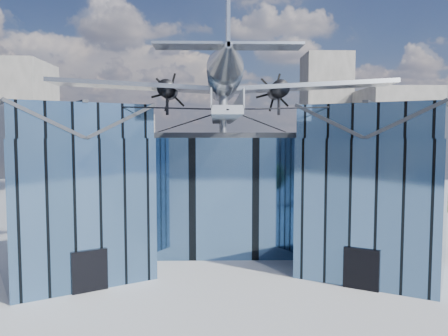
{
  "coord_description": "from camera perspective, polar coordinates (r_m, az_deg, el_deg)",
  "views": [
    {
      "loc": [
        -0.75,
        -31.14,
        9.68
      ],
      "look_at": [
        0.0,
        2.0,
        7.2
      ],
      "focal_mm": 35.0,
      "sensor_mm": 36.0,
      "label": 1
    }
  ],
  "objects": [
    {
      "name": "bg_towers",
      "position": [
        81.66,
        0.25,
        4.51
      ],
      "size": [
        77.0,
        24.5,
        26.0
      ],
      "color": "slate",
      "rests_on": "ground"
    },
    {
      "name": "museum",
      "position": [
        37.2,
        -0.13,
        -2.11
      ],
      "size": [
        32.88,
        24.5,
        17.6
      ],
      "color": "#476990",
      "rests_on": "ground"
    },
    {
      "name": "ground_plane",
      "position": [
        32.62,
        0.08,
        -12.99
      ],
      "size": [
        120.0,
        120.0,
        0.0
      ],
      "primitive_type": "plane",
      "color": "gray"
    },
    {
      "name": "tree_side_e",
      "position": [
        46.42,
        25.67,
        -4.12
      ],
      "size": [
        3.83,
        3.83,
        4.79
      ],
      "rotation": [
        0.0,
        0.0,
        0.3
      ],
      "color": "#362515",
      "rests_on": "ground"
    }
  ]
}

